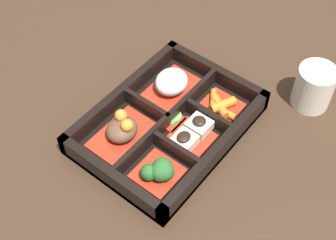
% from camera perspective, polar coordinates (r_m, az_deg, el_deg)
% --- Properties ---
extents(ground_plane, '(3.00, 3.00, 0.00)m').
position_cam_1_polar(ground_plane, '(0.76, -0.00, -1.19)').
color(ground_plane, '#382619').
extents(bento_base, '(0.28, 0.20, 0.01)m').
position_cam_1_polar(bento_base, '(0.76, -0.00, -0.95)').
color(bento_base, black).
rests_on(bento_base, ground_plane).
extents(bento_rim, '(0.28, 0.20, 0.04)m').
position_cam_1_polar(bento_rim, '(0.74, 0.14, -0.34)').
color(bento_rim, black).
rests_on(bento_rim, ground_plane).
extents(bowl_stew, '(0.10, 0.07, 0.05)m').
position_cam_1_polar(bowl_stew, '(0.73, -5.57, -1.27)').
color(bowl_stew, '#B22D19').
rests_on(bowl_stew, bento_base).
extents(bowl_rice, '(0.10, 0.07, 0.04)m').
position_cam_1_polar(bowl_rice, '(0.79, 0.43, 4.41)').
color(bowl_rice, '#B22D19').
rests_on(bowl_rice, bento_base).
extents(bowl_greens, '(0.07, 0.06, 0.04)m').
position_cam_1_polar(bowl_greens, '(0.68, -0.98, -6.18)').
color(bowl_greens, '#B22D19').
rests_on(bowl_greens, bento_base).
extents(bowl_tofu, '(0.08, 0.06, 0.03)m').
position_cam_1_polar(bowl_tofu, '(0.73, 2.85, -1.78)').
color(bowl_tofu, '#B22D19').
rests_on(bowl_tofu, bento_base).
extents(bowl_carrots, '(0.06, 0.07, 0.02)m').
position_cam_1_polar(bowl_carrots, '(0.77, 6.44, 1.69)').
color(bowl_carrots, '#B22D19').
rests_on(bowl_carrots, bento_base).
extents(bowl_pickles, '(0.04, 0.03, 0.01)m').
position_cam_1_polar(bowl_pickles, '(0.75, 0.59, 0.04)').
color(bowl_pickles, '#B22D19').
rests_on(bowl_pickles, bento_base).
extents(tea_cup, '(0.06, 0.06, 0.07)m').
position_cam_1_polar(tea_cup, '(0.81, 17.38, 3.92)').
color(tea_cup, beige).
rests_on(tea_cup, ground_plane).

